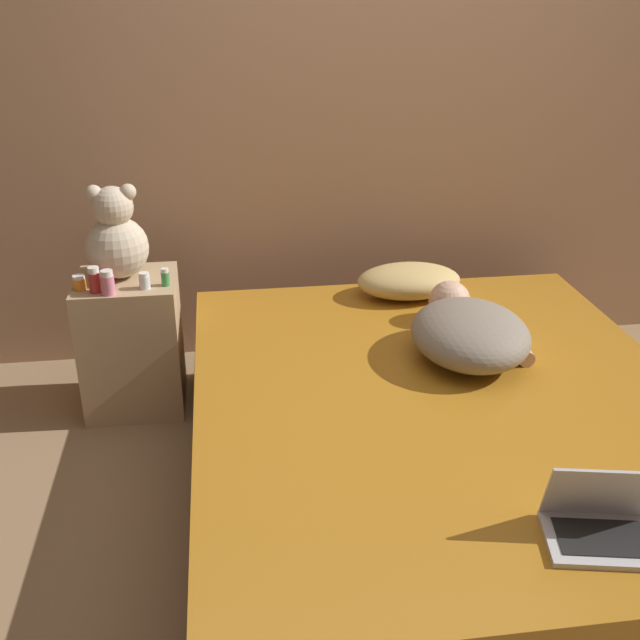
{
  "coord_description": "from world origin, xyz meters",
  "views": [
    {
      "loc": [
        -0.72,
        -2.12,
        1.73
      ],
      "look_at": [
        -0.4,
        0.26,
        0.61
      ],
      "focal_mm": 42.0,
      "sensor_mm": 36.0,
      "label": 1
    }
  ],
  "objects_px": {
    "bottle_clear": "(145,281)",
    "bottle_red": "(95,280)",
    "person_lying": "(469,330)",
    "laptop": "(606,522)",
    "bottle_green": "(165,277)",
    "pillow": "(409,281)",
    "bottle_pink": "(108,283)",
    "bottle_orange": "(79,283)",
    "teddy_bear": "(116,238)"
  },
  "relations": [
    {
      "from": "bottle_clear",
      "to": "bottle_red",
      "type": "relative_size",
      "value": 0.64
    },
    {
      "from": "person_lying",
      "to": "bottle_clear",
      "type": "bearing_deg",
      "value": 163.91
    },
    {
      "from": "laptop",
      "to": "bottle_green",
      "type": "bearing_deg",
      "value": 139.38
    },
    {
      "from": "pillow",
      "to": "person_lying",
      "type": "distance_m",
      "value": 0.58
    },
    {
      "from": "pillow",
      "to": "bottle_green",
      "type": "xyz_separation_m",
      "value": [
        -1.04,
        -0.11,
        0.12
      ]
    },
    {
      "from": "bottle_red",
      "to": "bottle_pink",
      "type": "distance_m",
      "value": 0.06
    },
    {
      "from": "person_lying",
      "to": "laptop",
      "type": "relative_size",
      "value": 2.05
    },
    {
      "from": "bottle_orange",
      "to": "bottle_pink",
      "type": "distance_m",
      "value": 0.14
    },
    {
      "from": "person_lying",
      "to": "laptop",
      "type": "height_order",
      "value": "laptop"
    },
    {
      "from": "teddy_bear",
      "to": "bottle_orange",
      "type": "relative_size",
      "value": 6.55
    },
    {
      "from": "teddy_bear",
      "to": "bottle_pink",
      "type": "bearing_deg",
      "value": -97.85
    },
    {
      "from": "person_lying",
      "to": "pillow",
      "type": "bearing_deg",
      "value": 102.2
    },
    {
      "from": "bottle_clear",
      "to": "bottle_green",
      "type": "relative_size",
      "value": 0.92
    },
    {
      "from": "bottle_clear",
      "to": "bottle_orange",
      "type": "height_order",
      "value": "bottle_clear"
    },
    {
      "from": "pillow",
      "to": "bottle_red",
      "type": "xyz_separation_m",
      "value": [
        -1.31,
        -0.14,
        0.13
      ]
    },
    {
      "from": "bottle_orange",
      "to": "laptop",
      "type": "bearing_deg",
      "value": -44.97
    },
    {
      "from": "teddy_bear",
      "to": "bottle_red",
      "type": "xyz_separation_m",
      "value": [
        -0.08,
        -0.16,
        -0.12
      ]
    },
    {
      "from": "bottle_clear",
      "to": "bottle_pink",
      "type": "height_order",
      "value": "bottle_pink"
    },
    {
      "from": "pillow",
      "to": "bottle_clear",
      "type": "xyz_separation_m",
      "value": [
        -1.12,
        -0.13,
        0.11
      ]
    },
    {
      "from": "bottle_clear",
      "to": "bottle_green",
      "type": "height_order",
      "value": "bottle_green"
    },
    {
      "from": "teddy_bear",
      "to": "bottle_pink",
      "type": "distance_m",
      "value": 0.22
    },
    {
      "from": "bottle_clear",
      "to": "person_lying",
      "type": "bearing_deg",
      "value": -20.06
    },
    {
      "from": "pillow",
      "to": "bottle_orange",
      "type": "xyz_separation_m",
      "value": [
        -1.37,
        -0.11,
        0.11
      ]
    },
    {
      "from": "bottle_clear",
      "to": "bottle_orange",
      "type": "distance_m",
      "value": 0.26
    },
    {
      "from": "bottle_red",
      "to": "bottle_pink",
      "type": "bearing_deg",
      "value": -29.76
    },
    {
      "from": "laptop",
      "to": "bottle_orange",
      "type": "bearing_deg",
      "value": 146.6
    },
    {
      "from": "person_lying",
      "to": "bottle_red",
      "type": "distance_m",
      "value": 1.46
    },
    {
      "from": "teddy_bear",
      "to": "bottle_green",
      "type": "bearing_deg",
      "value": -33.09
    },
    {
      "from": "person_lying",
      "to": "laptop",
      "type": "xyz_separation_m",
      "value": [
        0.03,
        -1.02,
        -0.05
      ]
    },
    {
      "from": "teddy_bear",
      "to": "bottle_red",
      "type": "distance_m",
      "value": 0.21
    },
    {
      "from": "person_lying",
      "to": "bottle_pink",
      "type": "bearing_deg",
      "value": 167.47
    },
    {
      "from": "bottle_clear",
      "to": "bottle_red",
      "type": "bearing_deg",
      "value": -176.48
    },
    {
      "from": "bottle_red",
      "to": "bottle_orange",
      "type": "distance_m",
      "value": 0.08
    },
    {
      "from": "laptop",
      "to": "bottle_pink",
      "type": "height_order",
      "value": "bottle_pink"
    },
    {
      "from": "bottle_red",
      "to": "bottle_green",
      "type": "relative_size",
      "value": 1.43
    },
    {
      "from": "teddy_bear",
      "to": "bottle_clear",
      "type": "relative_size",
      "value": 5.79
    },
    {
      "from": "bottle_clear",
      "to": "bottle_red",
      "type": "xyz_separation_m",
      "value": [
        -0.19,
        -0.01,
        0.02
      ]
    },
    {
      "from": "pillow",
      "to": "bottle_green",
      "type": "height_order",
      "value": "bottle_green"
    },
    {
      "from": "pillow",
      "to": "bottle_red",
      "type": "distance_m",
      "value": 1.32
    },
    {
      "from": "laptop",
      "to": "bottle_clear",
      "type": "bearing_deg",
      "value": 141.66
    },
    {
      "from": "pillow",
      "to": "person_lying",
      "type": "height_order",
      "value": "person_lying"
    },
    {
      "from": "bottle_clear",
      "to": "pillow",
      "type": "bearing_deg",
      "value": 6.77
    },
    {
      "from": "bottle_clear",
      "to": "bottle_orange",
      "type": "relative_size",
      "value": 1.13
    },
    {
      "from": "person_lying",
      "to": "bottle_green",
      "type": "relative_size",
      "value": 9.41
    },
    {
      "from": "laptop",
      "to": "bottle_orange",
      "type": "distance_m",
      "value": 2.1
    },
    {
      "from": "bottle_green",
      "to": "bottle_orange",
      "type": "relative_size",
      "value": 1.23
    },
    {
      "from": "bottle_orange",
      "to": "bottle_clear",
      "type": "bearing_deg",
      "value": -5.3
    },
    {
      "from": "person_lying",
      "to": "bottle_pink",
      "type": "distance_m",
      "value": 1.4
    },
    {
      "from": "pillow",
      "to": "bottle_orange",
      "type": "bearing_deg",
      "value": -175.46
    },
    {
      "from": "bottle_pink",
      "to": "teddy_bear",
      "type": "bearing_deg",
      "value": 82.15
    }
  ]
}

